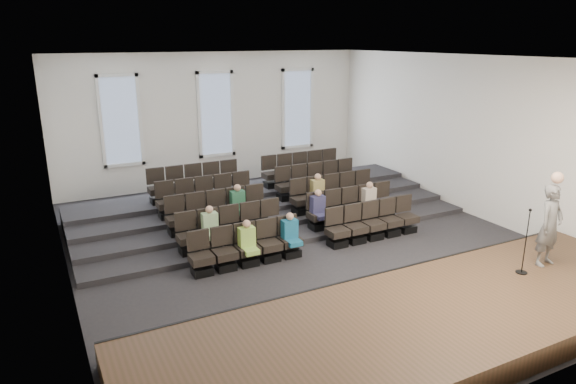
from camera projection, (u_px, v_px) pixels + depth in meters
The scene contains 14 objects.
ground at pixel (304, 243), 14.27m from camera, with size 14.00×14.00×0.00m, color black.
ceiling at pixel (305, 58), 12.83m from camera, with size 12.00×14.00×0.02m, color white.
wall_back at pixel (216, 119), 19.53m from camera, with size 12.00×0.04×5.00m, color white.
wall_front at pixel (534, 249), 7.57m from camera, with size 12.00×0.04×5.00m, color white.
wall_left at pixel (57, 184), 10.93m from camera, with size 0.04×14.00×5.00m, color white.
wall_right at pixel (471, 136), 16.18m from camera, with size 0.04×14.00×5.00m, color white.
stage at pixel (431, 322), 9.85m from camera, with size 11.80×3.60×0.50m, color #442D1D.
stage_lip at pixel (376, 284), 11.36m from camera, with size 11.80×0.06×0.52m, color black.
risers at pixel (257, 205), 16.92m from camera, with size 11.80×4.80×0.60m.
seating_rows at pixel (279, 205), 15.39m from camera, with size 6.80×4.70×1.67m.
windows at pixel (216, 114), 19.42m from camera, with size 8.44×0.10×3.24m.
audience at pixel (287, 212), 14.30m from camera, with size 5.45×2.64×1.10m.
speaker at pixel (550, 225), 11.51m from camera, with size 0.69×0.45×1.89m, color #5C5A57.
mic_stand at pixel (524, 254), 11.22m from camera, with size 0.25×0.25×1.50m.
Camera 1 is at (-6.42, -11.60, 5.49)m, focal length 32.00 mm.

